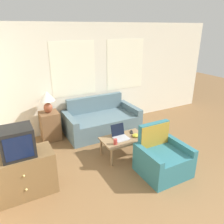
% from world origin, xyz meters
% --- Properties ---
extents(wall_back, '(6.78, 0.06, 2.60)m').
position_xyz_m(wall_back, '(-0.00, 4.15, 1.31)').
color(wall_back, silver).
rests_on(wall_back, ground_plane).
extents(couch, '(1.79, 0.94, 0.84)m').
position_xyz_m(couch, '(-0.33, 3.66, 0.26)').
color(couch, slate).
rests_on(couch, ground_plane).
extents(armchair, '(0.83, 0.75, 0.88)m').
position_xyz_m(armchair, '(-0.09, 1.63, 0.27)').
color(armchair, '#2D6B75').
rests_on(armchair, ground_plane).
extents(tv_dresser, '(0.96, 0.51, 0.71)m').
position_xyz_m(tv_dresser, '(-2.36, 2.21, 0.35)').
color(tv_dresser, brown).
rests_on(tv_dresser, ground_plane).
extents(television, '(0.46, 0.41, 0.45)m').
position_xyz_m(television, '(-2.36, 2.21, 0.93)').
color(television, black).
rests_on(television, tv_dresser).
extents(side_table, '(0.42, 0.42, 0.67)m').
position_xyz_m(side_table, '(-1.56, 3.84, 0.34)').
color(side_table, brown).
rests_on(side_table, ground_plane).
extents(table_lamp, '(0.34, 0.34, 0.50)m').
position_xyz_m(table_lamp, '(-1.56, 3.84, 0.99)').
color(table_lamp, brown).
rests_on(table_lamp, side_table).
extents(coffee_table, '(0.92, 0.55, 0.39)m').
position_xyz_m(coffee_table, '(-0.39, 2.44, 0.34)').
color(coffee_table, '#8E704C').
rests_on(coffee_table, ground_plane).
extents(laptop, '(0.29, 0.31, 0.26)m').
position_xyz_m(laptop, '(-0.46, 2.49, 0.45)').
color(laptop, '#B7B7BC').
rests_on(laptop, coffee_table).
extents(cup_navy, '(0.07, 0.07, 0.11)m').
position_xyz_m(cup_navy, '(-0.67, 2.30, 0.44)').
color(cup_navy, '#B23D38').
rests_on(cup_navy, coffee_table).
extents(snack_bowl, '(0.15, 0.15, 0.05)m').
position_xyz_m(snack_bowl, '(-0.14, 2.38, 0.41)').
color(snack_bowl, gold).
rests_on(snack_bowl, coffee_table).
extents(tv_remote, '(0.11, 0.15, 0.02)m').
position_xyz_m(tv_remote, '(-0.12, 2.58, 0.40)').
color(tv_remote, black).
rests_on(tv_remote, coffee_table).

